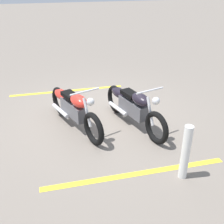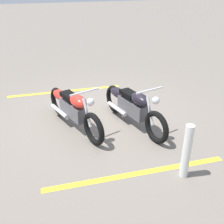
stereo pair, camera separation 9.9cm
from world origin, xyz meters
name	(u,v)px [view 2 (the right image)]	position (x,y,z in m)	size (l,w,h in m)	color
ground_plane	(98,114)	(0.00, 0.00, 0.00)	(60.00, 60.00, 0.00)	slate
motorcycle_bright_foreground	(72,108)	(0.40, -0.65, 0.46)	(2.14, 0.90, 1.04)	black
motorcycle_dark_foreground	(132,106)	(0.67, 0.61, 0.46)	(2.19, 0.81, 1.04)	black
bollard_post	(187,152)	(2.55, 0.83, 0.48)	(0.14, 0.14, 0.97)	white
parking_stripe_near	(65,91)	(-1.66, -0.54, 0.00)	(3.20, 0.12, 0.01)	yellow
parking_stripe_mid	(138,173)	(2.29, 0.13, 0.00)	(3.20, 0.12, 0.01)	yellow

